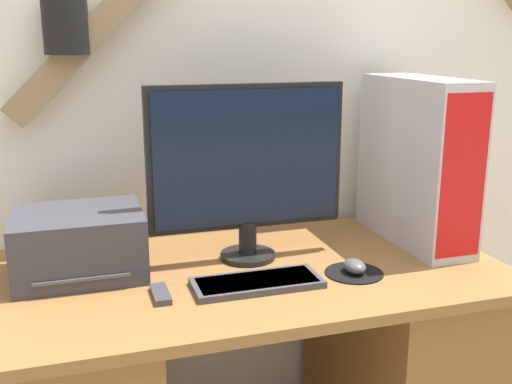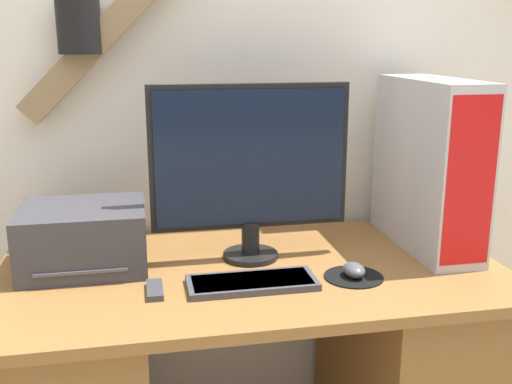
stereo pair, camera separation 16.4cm
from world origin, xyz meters
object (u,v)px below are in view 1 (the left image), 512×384
(computer_tower, at_px, (417,161))
(remote_control, at_px, (161,294))
(printer, at_px, (79,243))
(monitor, at_px, (247,164))
(mouse, at_px, (355,266))
(keyboard, at_px, (257,282))

(computer_tower, height_order, remote_control, computer_tower)
(computer_tower, bearing_deg, remote_control, -166.38)
(remote_control, bearing_deg, printer, 130.07)
(monitor, xyz_separation_m, computer_tower, (0.56, 0.00, -0.03))
(printer, relative_size, remote_control, 2.98)
(mouse, bearing_deg, keyboard, 179.97)
(keyboard, distance_m, mouse, 0.28)
(printer, bearing_deg, remote_control, -49.93)
(keyboard, relative_size, mouse, 4.25)
(monitor, bearing_deg, keyboard, -99.56)
(mouse, bearing_deg, printer, 162.49)
(mouse, height_order, printer, printer)
(monitor, relative_size, printer, 1.67)
(keyboard, bearing_deg, computer_tower, 19.58)
(keyboard, bearing_deg, monitor, 80.44)
(keyboard, height_order, remote_control, keyboard)
(computer_tower, bearing_deg, printer, 179.05)
(keyboard, relative_size, printer, 0.99)
(monitor, height_order, keyboard, monitor)
(keyboard, height_order, computer_tower, computer_tower)
(monitor, xyz_separation_m, keyboard, (-0.04, -0.21, -0.28))
(keyboard, relative_size, computer_tower, 0.66)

